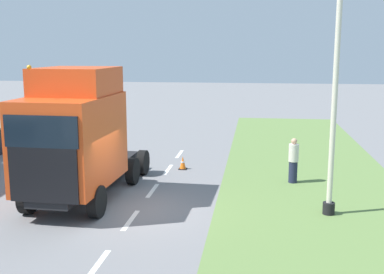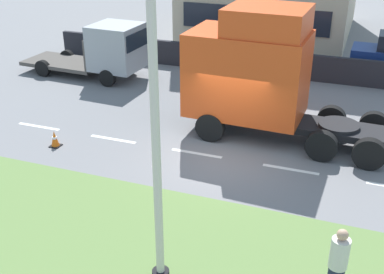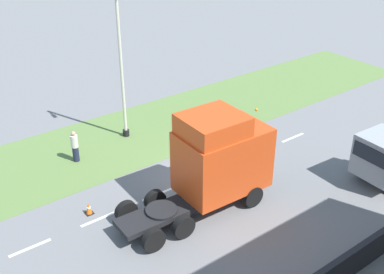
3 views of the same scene
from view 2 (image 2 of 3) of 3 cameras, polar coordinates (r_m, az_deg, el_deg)
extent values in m
plane|color=slate|center=(16.14, 3.56, -2.46)|extent=(120.00, 120.00, 0.00)
cube|color=#607F42|center=(11.51, -5.50, -15.85)|extent=(7.00, 44.00, 0.01)
cube|color=white|center=(15.73, 11.62, -3.77)|extent=(0.16, 1.80, 0.00)
cube|color=white|center=(16.38, 0.55, -1.94)|extent=(0.16, 1.80, 0.00)
cube|color=white|center=(17.59, -9.32, -0.25)|extent=(0.16, 1.80, 0.00)
cube|color=white|center=(19.26, -17.69, 1.20)|extent=(0.16, 1.80, 0.00)
cube|color=#232328|center=(24.04, 9.92, 8.52)|extent=(0.25, 24.00, 1.26)
cube|color=#1E232D|center=(27.48, 7.34, 13.68)|extent=(0.08, 8.28, 1.36)
cube|color=black|center=(17.43, 11.54, 1.71)|extent=(1.68, 7.45, 0.24)
cube|color=#DB4719|center=(17.20, 6.55, 7.47)|extent=(2.68, 4.17, 2.95)
cube|color=black|center=(18.04, 0.11, 6.34)|extent=(2.15, 0.14, 1.65)
cube|color=black|center=(17.65, 0.12, 10.32)|extent=(2.27, 0.15, 0.95)
cube|color=#DB4719|center=(16.55, 8.98, 13.52)|extent=(2.50, 2.74, 0.90)
cylinder|color=black|center=(17.17, 17.02, 1.35)|extent=(1.44, 1.44, 0.12)
cylinder|color=black|center=(17.07, 2.17, 1.18)|extent=(0.36, 1.05, 1.04)
cylinder|color=black|center=(19.09, 4.62, 3.87)|extent=(0.36, 1.05, 1.04)
cylinder|color=black|center=(16.28, 15.10, -1.04)|extent=(0.36, 1.05, 1.04)
cylinder|color=black|center=(18.39, 16.19, 2.00)|extent=(0.36, 1.05, 1.04)
cylinder|color=black|center=(16.22, 20.25, -1.91)|extent=(0.36, 1.05, 1.04)
cylinder|color=black|center=(18.34, 20.75, 1.24)|extent=(0.36, 1.05, 1.04)
cube|color=#999EA3|center=(23.20, -8.90, 10.52)|extent=(2.25, 2.27, 2.09)
cube|color=black|center=(22.55, -6.54, 11.31)|extent=(1.88, 0.14, 0.75)
cube|color=#4C4742|center=(25.23, -14.78, 8.54)|extent=(2.35, 4.12, 0.18)
cube|color=#4C4742|center=(23.88, -11.19, 10.00)|extent=(2.14, 0.21, 1.46)
cylinder|color=black|center=(24.35, -7.48, 8.34)|extent=(0.28, 0.81, 0.80)
cylinder|color=black|center=(22.76, -9.99, 6.91)|extent=(0.28, 0.81, 0.80)
cylinder|color=black|center=(26.36, -14.55, 9.09)|extent=(0.28, 0.81, 0.80)
cylinder|color=black|center=(24.90, -17.26, 7.78)|extent=(0.28, 0.81, 0.80)
cylinder|color=black|center=(24.71, 19.81, 7.09)|extent=(0.22, 0.65, 0.64)
cylinder|color=black|center=(26.40, 20.06, 8.19)|extent=(0.22, 0.65, 0.64)
cylinder|color=beige|center=(8.93, -4.44, 3.06)|extent=(0.17, 0.17, 8.38)
cylinder|color=beige|center=(10.54, 17.08, -13.04)|extent=(0.39, 0.39, 0.69)
sphere|color=tan|center=(10.26, 17.42, -11.00)|extent=(0.24, 0.24, 0.24)
cube|color=black|center=(17.52, -15.85, -1.01)|extent=(0.36, 0.36, 0.03)
cone|color=orange|center=(17.39, -15.97, -0.15)|extent=(0.28, 0.28, 0.55)
cylinder|color=white|center=(17.38, -15.98, -0.07)|extent=(0.17, 0.17, 0.07)
camera|label=1|loc=(21.27, -43.07, 12.79)|focal=45.00mm
camera|label=3|loc=(31.81, 42.69, 30.75)|focal=45.00mm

